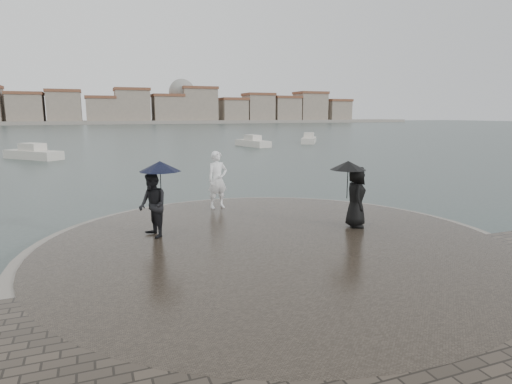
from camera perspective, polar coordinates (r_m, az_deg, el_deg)
name	(u,v)px	position (r m, az deg, el deg)	size (l,w,h in m)	color
ground	(348,311)	(8.50, 12.18, -15.23)	(400.00, 400.00, 0.00)	#2B3835
kerb_ring	(274,249)	(11.30, 2.40, -7.56)	(12.50, 12.50, 0.32)	gray
quay_tip	(274,248)	(11.30, 2.40, -7.46)	(11.90, 11.90, 0.36)	#2D261E
statue	(218,180)	(15.06, -5.15, 1.65)	(0.73, 0.48, 2.01)	white
visitor_left	(155,195)	(11.74, -13.37, -0.37)	(1.25, 1.16, 2.04)	black
visitor_right	(354,189)	(12.74, 12.95, 0.38)	(1.23, 1.15, 1.95)	black
far_skyline	(82,108)	(167.09, -22.18, 10.29)	(260.00, 20.00, 37.00)	gray
boats	(219,145)	(46.40, -4.94, 6.30)	(34.89, 14.58, 1.50)	beige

